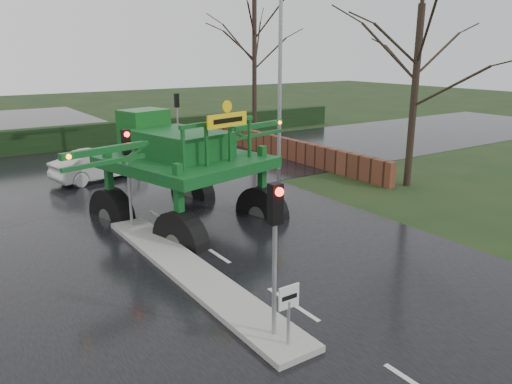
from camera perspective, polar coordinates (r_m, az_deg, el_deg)
ground at (r=12.69m, az=4.18°, el=-12.73°), size 140.00×140.00×0.00m
road_main at (r=20.86m, az=-13.04°, el=-1.47°), size 14.00×80.00×0.02m
road_cross at (r=26.37m, az=-17.83°, el=1.79°), size 80.00×12.00×0.02m
median_island at (r=14.31m, az=-7.54°, el=-8.99°), size 1.20×10.00×0.16m
hedge_row at (r=33.86m, az=-21.88°, el=5.67°), size 44.00×0.90×1.50m
brick_wall at (r=30.75m, az=1.17°, el=5.60°), size 0.40×20.00×1.20m
keep_left_sign at (r=10.45m, az=3.76°, el=-12.81°), size 0.50×0.07×1.35m
traffic_signal_near at (r=10.17m, az=2.22°, el=-4.12°), size 0.26×0.33×3.52m
traffic_signal_mid at (r=17.51m, az=-14.50°, el=3.89°), size 0.26×0.33×3.52m
traffic_signal_far at (r=31.91m, az=-9.02°, el=9.39°), size 0.26×0.33×3.52m
street_light_right at (r=25.67m, az=2.22°, el=15.66°), size 3.85×0.30×10.00m
tree_right_near at (r=23.63m, az=17.85°, el=13.00°), size 5.60×5.60×9.64m
tree_right_far at (r=35.80m, az=-0.18°, el=16.53°), size 7.00×7.00×12.05m
crop_sprayer at (r=15.96m, az=-9.58°, el=3.28°), size 9.79×7.18×5.61m
white_sedan at (r=25.48m, az=-17.33°, el=1.34°), size 4.74×2.48×1.49m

